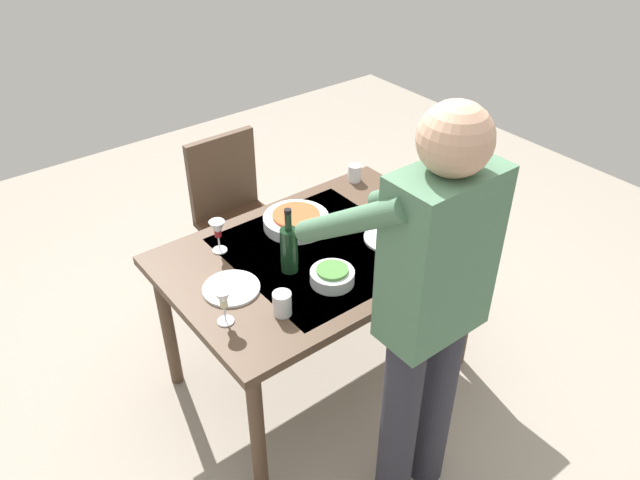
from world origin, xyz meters
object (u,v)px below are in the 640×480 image
dining_table (320,264)px  chair_near (234,208)px  water_cup_near_right (282,304)px  person_server (428,306)px  water_cup_near_left (355,173)px  side_bowl_salad (332,276)px  water_cup_far_left (423,210)px  wine_glass_right (223,300)px  dinner_plate_near (390,238)px  wine_glass_left (218,231)px  dinner_plate_far (231,288)px  wine_bottle (289,248)px  serving_bowl_pasta (296,220)px

dining_table → chair_near: size_ratio=1.47×
water_cup_near_right → person_server: bearing=119.9°
water_cup_near_left → side_bowl_salad: (0.61, 0.58, -0.01)m
water_cup_far_left → side_bowl_salad: size_ratio=0.55×
wine_glass_right → water_cup_far_left: 1.09m
chair_near → water_cup_far_left: (-0.48, 0.93, 0.27)m
water_cup_far_left → dinner_plate_near: size_ratio=0.43×
dining_table → water_cup_near_right: size_ratio=13.89×
wine_glass_left → side_bowl_salad: 0.54m
water_cup_near_left → water_cup_far_left: 0.47m
wine_glass_right → chair_near: bearing=-122.0°
side_bowl_salad → dinner_plate_far: side_bowl_salad is taller
dinner_plate_near → wine_glass_right: bearing=1.4°
dining_table → dinner_plate_near: 0.33m
person_server → wine_bottle: person_server is taller
chair_near → water_cup_near_left: (-0.46, 0.46, 0.26)m
wine_bottle → water_cup_far_left: 0.72m
dinner_plate_far → water_cup_near_right: bearing=108.5°
water_cup_near_left → water_cup_near_right: (0.88, 0.61, 0.00)m
water_cup_near_right → chair_near: bearing=-111.3°
dining_table → wine_bottle: 0.27m
serving_bowl_pasta → dinner_plate_near: (-0.27, 0.34, -0.03)m
water_cup_near_left → serving_bowl_pasta: (0.49, 0.16, -0.01)m
water_cup_near_right → serving_bowl_pasta: water_cup_near_right is taller
water_cup_far_left → wine_glass_left: bearing=-22.1°
side_bowl_salad → dinner_plate_near: side_bowl_salad is taller
dinner_plate_near → dinner_plate_far: same height
chair_near → wine_glass_left: 0.77m
wine_glass_right → side_bowl_salad: wine_glass_right is taller
wine_glass_right → dinner_plate_near: size_ratio=0.66×
chair_near → water_cup_near_left: size_ratio=10.43×
wine_glass_right → wine_bottle: bearing=-163.3°
dinner_plate_near → chair_near: bearing=-76.0°
water_cup_near_left → dinner_plate_far: water_cup_near_left is taller
wine_glass_left → water_cup_near_left: bearing=-172.5°
water_cup_far_left → dinner_plate_near: 0.24m
dining_table → water_cup_near_right: (0.37, 0.24, 0.13)m
side_bowl_salad → dinner_plate_far: size_ratio=0.78×
dinner_plate_far → wine_bottle: bearing=171.7°
wine_bottle → side_bowl_salad: wine_bottle is taller
wine_glass_left → dinner_plate_far: size_ratio=0.66×
wine_glass_right → wine_glass_left: bearing=-117.5°
water_cup_near_left → water_cup_near_right: size_ratio=0.91×
person_server → water_cup_near_right: person_server is taller
wine_glass_right → water_cup_far_left: size_ratio=1.52×
dining_table → dinner_plate_far: bearing=-0.1°
dinner_plate_far → side_bowl_salad: bearing=148.8°
wine_glass_right → person_server: bearing=129.7°
wine_bottle → dinner_plate_near: size_ratio=1.29×
wine_glass_right → dinner_plate_near: 0.86m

